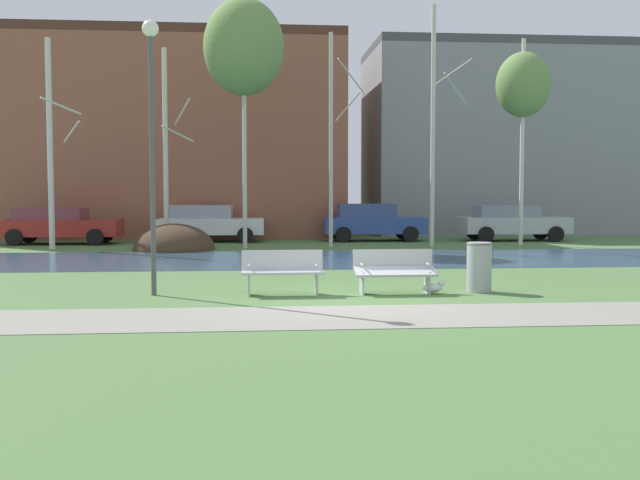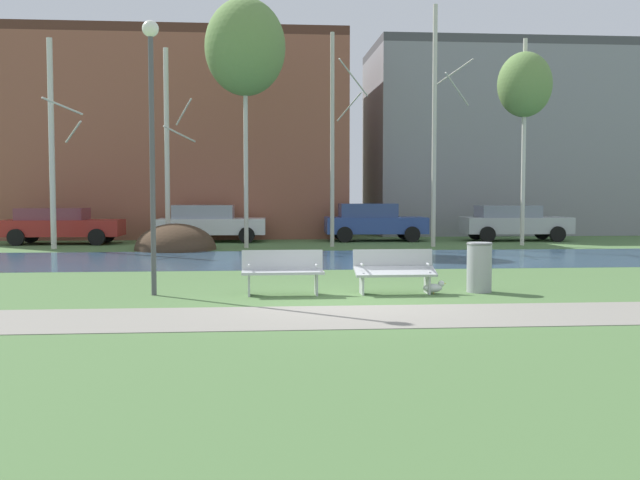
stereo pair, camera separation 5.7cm
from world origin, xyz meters
The scene contains 21 objects.
ground_plane centered at (0.00, 10.00, 0.00)m, with size 120.00×120.00×0.00m, color #4C703D.
paved_path_strip centered at (0.00, -1.64, 0.01)m, with size 60.00×2.27×0.01m, color gray.
river_band centered at (0.00, 8.91, 0.00)m, with size 80.00×6.42×0.01m, color #33516B.
soil_mound centered at (-4.47, 13.14, 0.00)m, with size 2.86×3.24×1.84m, color #423021.
bench_left centered at (-1.11, 1.04, 0.47)m, with size 1.60×0.56×0.87m.
bench_right centered at (1.11, 1.04, 0.47)m, with size 1.60×0.56×0.87m.
trash_bin centered at (2.85, 1.13, 0.52)m, with size 0.52×0.52×1.00m.
seagull centered at (1.87, 0.91, 0.13)m, with size 0.47×0.17×0.27m.
streetlamp centered at (-3.61, 1.22, 3.54)m, with size 0.32×0.32×5.29m.
birch_far_left centered at (-8.81, 13.79, 3.76)m, with size 1.23×2.20×7.44m.
birch_left centered at (-4.91, 14.87, 3.73)m, with size 1.17×1.99×7.37m.
birch_center_left centered at (-1.99, 13.69, 7.19)m, with size 2.89×2.89×9.25m.
birch_center centered at (1.23, 14.07, 4.03)m, with size 1.38×2.36×7.88m.
birch_center_right centered at (4.99, 13.80, 4.53)m, with size 1.50×2.66×8.89m.
birch_right centered at (8.49, 14.15, 6.04)m, with size 2.04×2.04×7.80m.
parked_van_nearest_red centered at (-9.27, 16.37, 0.76)m, with size 4.59×2.02×1.41m.
parked_sedan_second_white centered at (-3.52, 17.24, 0.79)m, with size 4.37×2.15×1.51m.
parked_hatch_third_blue centered at (3.24, 17.25, 0.81)m, with size 4.21×2.07×1.56m.
parked_wagon_fourth_silver centered at (9.10, 16.84, 0.78)m, with size 4.45×2.03×1.48m.
building_brick_low centered at (-6.50, 23.15, 4.56)m, with size 17.77×9.31×9.11m.
building_grey_warehouse centered at (11.16, 23.29, 4.61)m, with size 14.12×6.62×9.21m.
Camera 1 is at (-1.66, -13.44, 1.99)m, focal length 41.82 mm.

